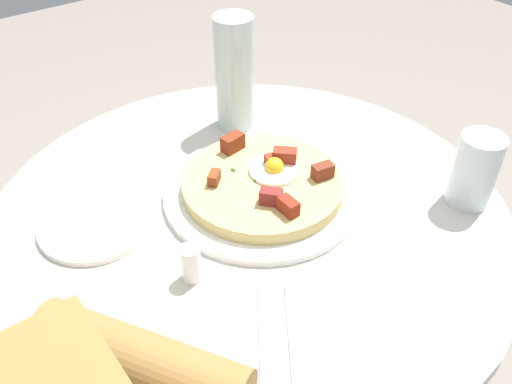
# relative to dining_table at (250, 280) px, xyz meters

# --- Properties ---
(dining_table) EXTENTS (0.82, 0.82, 0.72)m
(dining_table) POSITION_rel_dining_table_xyz_m (0.00, 0.00, 0.00)
(dining_table) COLOR beige
(dining_table) RESTS_ON ground_plane
(pizza_plate) EXTENTS (0.32, 0.32, 0.01)m
(pizza_plate) POSITION_rel_dining_table_xyz_m (0.04, 0.01, 0.17)
(pizza_plate) COLOR white
(pizza_plate) RESTS_ON dining_table
(breakfast_pizza) EXTENTS (0.26, 0.26, 0.05)m
(breakfast_pizza) POSITION_rel_dining_table_xyz_m (0.04, 0.01, 0.19)
(breakfast_pizza) COLOR tan
(breakfast_pizza) RESTS_ON pizza_plate
(bread_plate) EXTENTS (0.17, 0.17, 0.01)m
(bread_plate) POSITION_rel_dining_table_xyz_m (-0.21, 0.11, 0.17)
(bread_plate) COLOR white
(bread_plate) RESTS_ON dining_table
(napkin) EXTENTS (0.21, 0.22, 0.00)m
(napkin) POSITION_rel_dining_table_xyz_m (-0.12, -0.22, 0.17)
(napkin) COLOR white
(napkin) RESTS_ON dining_table
(fork) EXTENTS (0.11, 0.15, 0.00)m
(fork) POSITION_rel_dining_table_xyz_m (-0.10, -0.24, 0.18)
(fork) COLOR silver
(fork) RESTS_ON napkin
(knife) EXTENTS (0.11, 0.15, 0.00)m
(knife) POSITION_rel_dining_table_xyz_m (-0.13, -0.21, 0.18)
(knife) COLOR silver
(knife) RESTS_ON napkin
(water_glass) EXTENTS (0.07, 0.07, 0.12)m
(water_glass) POSITION_rel_dining_table_xyz_m (0.29, -0.19, 0.23)
(water_glass) COLOR silver
(water_glass) RESTS_ON dining_table
(water_bottle) EXTENTS (0.07, 0.07, 0.21)m
(water_bottle) POSITION_rel_dining_table_xyz_m (0.13, 0.22, 0.28)
(water_bottle) COLOR silver
(water_bottle) RESTS_ON dining_table
(salt_shaker) EXTENTS (0.03, 0.03, 0.06)m
(salt_shaker) POSITION_rel_dining_table_xyz_m (-0.15, -0.07, 0.20)
(salt_shaker) COLOR white
(salt_shaker) RESTS_ON dining_table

